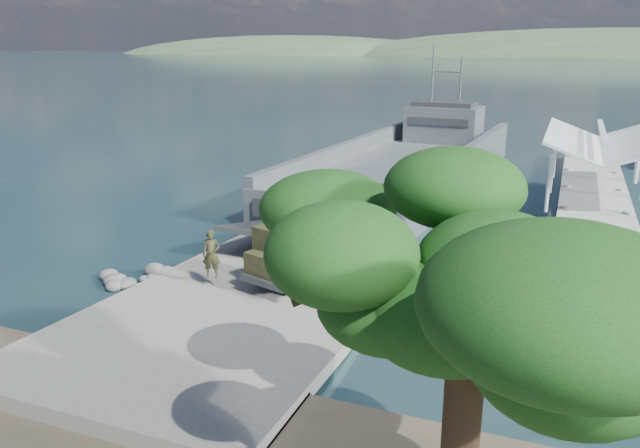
{
  "coord_description": "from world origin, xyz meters",
  "views": [
    {
      "loc": [
        11.24,
        -20.75,
        10.2
      ],
      "look_at": [
        0.48,
        6.0,
        1.84
      ],
      "focal_mm": 35.0,
      "sensor_mm": 36.0,
      "label": 1
    }
  ],
  "objects_px": {
    "landing_craft": "(406,172)",
    "overhang_tree": "(443,269)",
    "military_truck": "(328,232)",
    "soldier": "(212,263)",
    "pier": "(596,194)"
  },
  "relations": [
    {
      "from": "military_truck",
      "to": "pier",
      "type": "bearing_deg",
      "value": 70.97
    },
    {
      "from": "pier",
      "to": "landing_craft",
      "type": "relative_size",
      "value": 1.18
    },
    {
      "from": "landing_craft",
      "to": "soldier",
      "type": "distance_m",
      "value": 24.49
    },
    {
      "from": "soldier",
      "to": "landing_craft",
      "type": "bearing_deg",
      "value": 64.68
    },
    {
      "from": "military_truck",
      "to": "overhang_tree",
      "type": "distance_m",
      "value": 16.35
    },
    {
      "from": "pier",
      "to": "soldier",
      "type": "bearing_deg",
      "value": -128.4
    },
    {
      "from": "pier",
      "to": "overhang_tree",
      "type": "xyz_separation_m",
      "value": [
        -3.6,
        -29.1,
        4.76
      ]
    },
    {
      "from": "landing_craft",
      "to": "military_truck",
      "type": "distance_m",
      "value": 20.93
    },
    {
      "from": "landing_craft",
      "to": "soldier",
      "type": "relative_size",
      "value": 18.19
    },
    {
      "from": "soldier",
      "to": "overhang_tree",
      "type": "relative_size",
      "value": 0.23
    },
    {
      "from": "soldier",
      "to": "military_truck",
      "type": "bearing_deg",
      "value": 23.26
    },
    {
      "from": "military_truck",
      "to": "overhang_tree",
      "type": "height_order",
      "value": "overhang_tree"
    },
    {
      "from": "military_truck",
      "to": "landing_craft",
      "type": "bearing_deg",
      "value": 112.06
    },
    {
      "from": "landing_craft",
      "to": "soldier",
      "type": "bearing_deg",
      "value": -91.34
    },
    {
      "from": "landing_craft",
      "to": "overhang_tree",
      "type": "bearing_deg",
      "value": -71.69
    }
  ]
}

